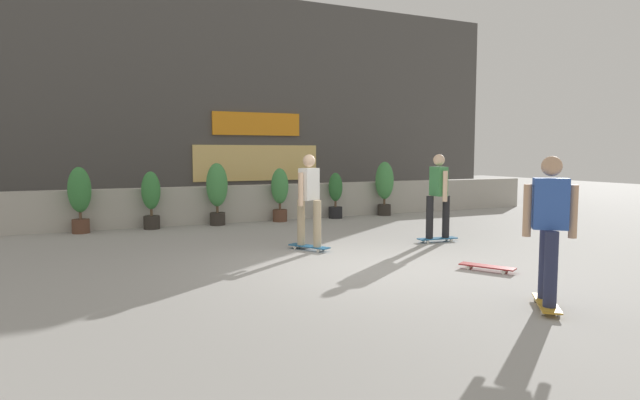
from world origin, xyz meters
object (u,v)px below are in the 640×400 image
potted_plant_5 (384,184)px  skater_mid_plaza (438,194)px  potted_plant_1 (151,197)px  potted_plant_0 (80,195)px  skater_far_right (550,225)px  skateboard_near_camera (487,267)px  skater_foreground (309,197)px  potted_plant_3 (280,192)px  potted_plant_4 (336,194)px  potted_plant_2 (217,189)px

potted_plant_5 → skater_mid_plaza: (-1.40, -4.17, 0.09)m
potted_plant_5 → potted_plant_1: bearing=180.0°
potted_plant_0 → skater_far_right: bearing=-61.3°
skateboard_near_camera → skater_far_right: bearing=-113.3°
skater_foreground → potted_plant_3: bearing=76.5°
skater_mid_plaza → skater_foreground: bearing=174.2°
potted_plant_5 → skateboard_near_camera: potted_plant_5 is taller
potted_plant_1 → potted_plant_4: bearing=0.0°
potted_plant_3 → skateboard_near_camera: (0.74, -6.55, -0.69)m
skater_far_right → skateboard_near_camera: size_ratio=2.13×
potted_plant_3 → skater_far_right: (-0.02, -8.31, 0.19)m
skater_foreground → skater_far_right: size_ratio=1.00×
skater_mid_plaza → skater_far_right: bearing=-112.1°
potted_plant_0 → skateboard_near_camera: size_ratio=1.79×
potted_plant_1 → skater_far_right: size_ratio=0.77×
potted_plant_5 → skater_foreground: size_ratio=0.87×
potted_plant_2 → skateboard_near_camera: size_ratio=1.86×
potted_plant_0 → potted_plant_2: size_ratio=0.96×
skater_far_right → potted_plant_1: bearing=110.4°
skater_far_right → skateboard_near_camera: skater_far_right is taller
potted_plant_3 → potted_plant_0: bearing=-180.0°
potted_plant_3 → potted_plant_4: 1.57m
skater_mid_plaza → skateboard_near_camera: skater_mid_plaza is taller
potted_plant_3 → skater_foreground: bearing=-103.5°
potted_plant_2 → skater_foreground: size_ratio=0.87×
potted_plant_3 → skater_mid_plaza: (1.67, -4.17, 0.19)m
potted_plant_3 → potted_plant_1: bearing=180.0°
skater_foreground → skateboard_near_camera: bearing=-57.6°
potted_plant_1 → potted_plant_5: size_ratio=0.89×
potted_plant_3 → skater_far_right: bearing=-90.1°
potted_plant_0 → skateboard_near_camera: bearing=-51.0°
potted_plant_5 → skater_foreground: 5.59m
potted_plant_0 → skateboard_near_camera: 8.47m
potted_plant_0 → potted_plant_3: 4.57m
potted_plant_4 → skater_far_right: skater_far_right is taller
potted_plant_0 → skater_far_right: 9.48m
potted_plant_1 → potted_plant_2: bearing=-0.0°
potted_plant_1 → skater_mid_plaza: (4.77, -4.17, 0.22)m
skateboard_near_camera → potted_plant_0: bearing=129.0°
potted_plant_5 → skater_far_right: size_ratio=0.87×
potted_plant_2 → potted_plant_3: (1.59, 0.00, -0.11)m
potted_plant_1 → potted_plant_4: size_ratio=1.09×
potted_plant_2 → potted_plant_5: bearing=0.0°
potted_plant_4 → potted_plant_2: bearing=-180.0°
potted_plant_0 → skater_far_right: (4.55, -8.31, 0.12)m
potted_plant_0 → potted_plant_5: 7.63m
potted_plant_2 → skater_foreground: (0.65, -3.90, 0.08)m
skater_mid_plaza → potted_plant_1: bearing=138.8°
skater_far_right → potted_plant_3: bearing=89.9°
potted_plant_2 → skater_far_right: (1.57, -8.31, 0.08)m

